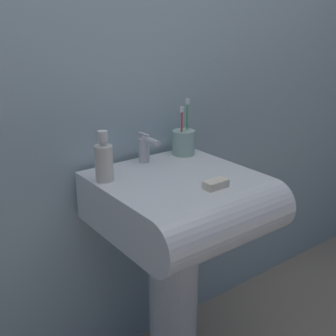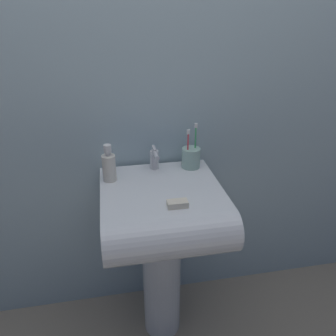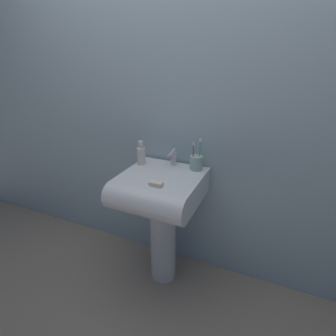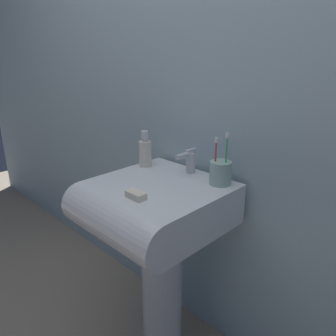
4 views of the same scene
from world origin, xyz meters
name	(u,v)px [view 3 (image 3 of 4)]	position (x,y,z in m)	size (l,w,h in m)	color
ground_plane	(163,274)	(0.00, 0.00, 0.00)	(6.00, 6.00, 0.00)	gray
wall_back	(179,106)	(0.00, 0.27, 1.20)	(5.00, 0.05, 2.40)	#9EB7C1
sink_pedestal	(163,238)	(0.00, 0.00, 0.33)	(0.18, 0.18, 0.66)	white
sink_basin	(158,190)	(0.00, -0.06, 0.74)	(0.49, 0.53, 0.17)	white
faucet	(173,157)	(0.00, 0.16, 0.88)	(0.04, 0.11, 0.10)	silver
toothbrush_cup	(196,162)	(0.17, 0.16, 0.87)	(0.08, 0.08, 0.21)	#99BFB2
soap_bottle	(141,155)	(-0.20, 0.10, 0.89)	(0.06, 0.06, 0.16)	silver
bar_soap	(156,184)	(0.04, -0.16, 0.83)	(0.08, 0.04, 0.02)	silver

